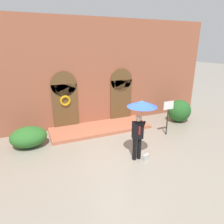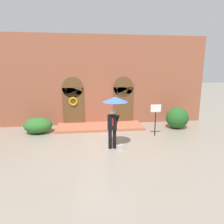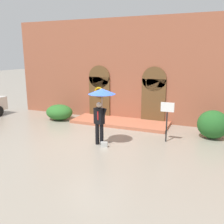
{
  "view_description": "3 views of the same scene",
  "coord_description": "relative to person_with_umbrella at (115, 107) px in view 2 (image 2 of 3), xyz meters",
  "views": [
    {
      "loc": [
        -3.24,
        -6.18,
        4.26
      ],
      "look_at": [
        0.01,
        1.49,
        1.46
      ],
      "focal_mm": 32.0,
      "sensor_mm": 36.0,
      "label": 1
    },
    {
      "loc": [
        -0.8,
        -8.7,
        3.55
      ],
      "look_at": [
        0.56,
        1.61,
        1.29
      ],
      "focal_mm": 32.0,
      "sensor_mm": 36.0,
      "label": 2
    },
    {
      "loc": [
        4.56,
        -9.14,
        3.71
      ],
      "look_at": [
        0.1,
        1.7,
        0.95
      ],
      "focal_mm": 40.0,
      "sensor_mm": 36.0,
      "label": 3
    }
  ],
  "objects": [
    {
      "name": "ground_plane",
      "position": [
        -0.43,
        0.23,
        -1.91
      ],
      "size": [
        80.0,
        80.0,
        0.0
      ],
      "primitive_type": "plane",
      "color": "gray"
    },
    {
      "name": "building_facade",
      "position": [
        -0.43,
        4.38,
        0.77
      ],
      "size": [
        14.0,
        2.3,
        5.6
      ],
      "color": "#9E563D",
      "rests_on": "ground"
    },
    {
      "name": "person_with_umbrella",
      "position": [
        0.0,
        0.0,
        0.0
      ],
      "size": [
        1.1,
        1.1,
        2.36
      ],
      "color": "black",
      "rests_on": "ground"
    },
    {
      "name": "handbag",
      "position": [
        0.2,
        -0.2,
        -1.8
      ],
      "size": [
        0.3,
        0.19,
        0.22
      ],
      "primitive_type": "cube",
      "rotation": [
        0.0,
        0.0,
        0.27
      ],
      "color": "#B7B7B2",
      "rests_on": "ground"
    },
    {
      "name": "sign_post",
      "position": [
        2.4,
        1.41,
        -0.75
      ],
      "size": [
        0.56,
        0.06,
        1.72
      ],
      "color": "black",
      "rests_on": "ground"
    },
    {
      "name": "shrub_left",
      "position": [
        -3.95,
        2.8,
        -1.48
      ],
      "size": [
        1.56,
        1.31,
        0.87
      ],
      "primitive_type": "ellipsoid",
      "color": "#2D6B28",
      "rests_on": "ground"
    },
    {
      "name": "shrub_right",
      "position": [
        4.23,
        2.65,
        -1.28
      ],
      "size": [
        1.35,
        1.22,
        1.27
      ],
      "primitive_type": "ellipsoid",
      "color": "#235B23",
      "rests_on": "ground"
    }
  ]
}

